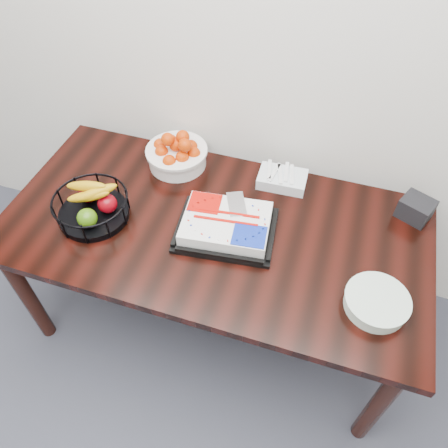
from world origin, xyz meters
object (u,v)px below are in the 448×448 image
(napkin_box, at_px, (416,209))
(fruit_basket, at_px, (91,205))
(table, at_px, (214,238))
(plate_stack, at_px, (376,303))
(tangerine_bowl, at_px, (177,151))
(cake_tray, at_px, (226,225))

(napkin_box, bearing_deg, fruit_basket, -161.96)
(table, xyz_separation_m, plate_stack, (0.69, -0.19, 0.12))
(table, distance_m, plate_stack, 0.72)
(tangerine_bowl, bearing_deg, fruit_basket, -116.48)
(plate_stack, height_order, napkin_box, napkin_box)
(tangerine_bowl, height_order, fruit_basket, tangerine_bowl)
(napkin_box, bearing_deg, plate_stack, -102.80)
(cake_tray, height_order, tangerine_bowl, tangerine_bowl)
(fruit_basket, bearing_deg, napkin_box, 18.04)
(tangerine_bowl, bearing_deg, cake_tray, -43.43)
(plate_stack, bearing_deg, tangerine_bowl, 152.44)
(table, bearing_deg, napkin_box, 21.56)
(fruit_basket, distance_m, plate_stack, 1.19)
(table, relative_size, cake_tray, 4.11)
(cake_tray, relative_size, napkin_box, 3.37)
(plate_stack, bearing_deg, cake_tray, 164.26)
(plate_stack, xyz_separation_m, napkin_box, (0.11, 0.51, 0.02))
(tangerine_bowl, distance_m, napkin_box, 1.09)
(tangerine_bowl, xyz_separation_m, plate_stack, (0.97, -0.51, -0.05))
(tangerine_bowl, relative_size, plate_stack, 1.24)
(fruit_basket, height_order, plate_stack, fruit_basket)
(tangerine_bowl, height_order, napkin_box, tangerine_bowl)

